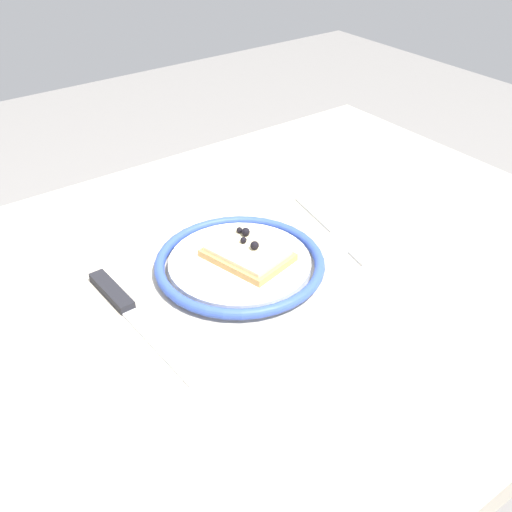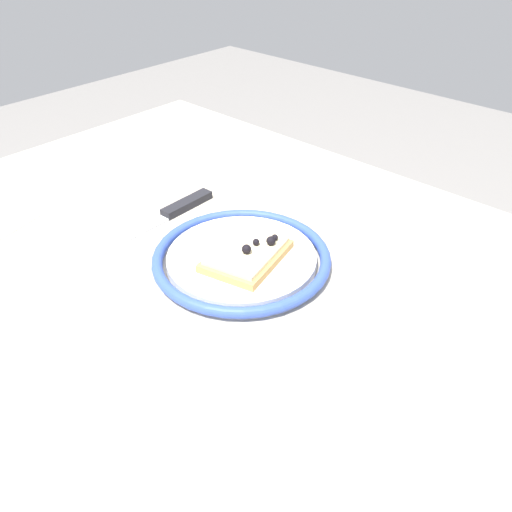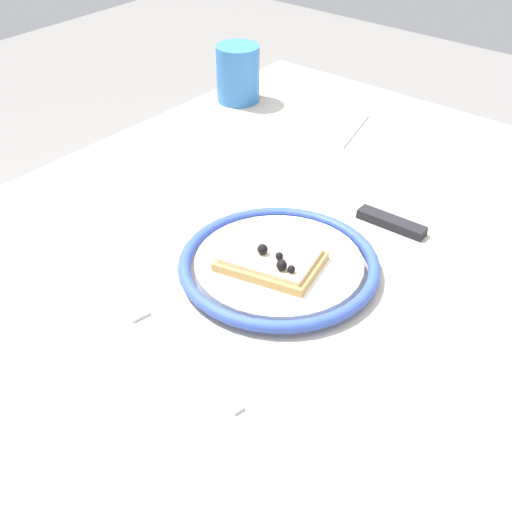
{
  "view_description": "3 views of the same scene",
  "coord_description": "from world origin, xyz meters",
  "px_view_note": "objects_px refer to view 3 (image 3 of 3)",
  "views": [
    {
      "loc": [
        0.38,
        0.52,
        1.23
      ],
      "look_at": [
        -0.02,
        -0.02,
        0.76
      ],
      "focal_mm": 42.55,
      "sensor_mm": 36.0,
      "label": 1
    },
    {
      "loc": [
        -0.39,
        0.37,
        1.15
      ],
      "look_at": [
        -0.02,
        -0.03,
        0.77
      ],
      "focal_mm": 37.28,
      "sensor_mm": 36.0,
      "label": 2
    },
    {
      "loc": [
        -0.5,
        -0.4,
        1.22
      ],
      "look_at": [
        -0.01,
        0.0,
        0.76
      ],
      "focal_mm": 47.85,
      "sensor_mm": 36.0,
      "label": 3
    }
  ],
  "objects_px": {
    "knife": "(368,215)",
    "fork": "(175,350)",
    "pizza_slice_near": "(271,259)",
    "napkin": "(322,124)",
    "dining_table": "(261,319)",
    "plate": "(278,266)",
    "cup": "(238,74)"
  },
  "relations": [
    {
      "from": "knife",
      "to": "fork",
      "type": "distance_m",
      "value": 0.33
    },
    {
      "from": "knife",
      "to": "fork",
      "type": "bearing_deg",
      "value": 176.88
    },
    {
      "from": "pizza_slice_near",
      "to": "napkin",
      "type": "height_order",
      "value": "pizza_slice_near"
    },
    {
      "from": "pizza_slice_near",
      "to": "dining_table",
      "type": "bearing_deg",
      "value": 64.16
    },
    {
      "from": "pizza_slice_near",
      "to": "napkin",
      "type": "xyz_separation_m",
      "value": [
        0.36,
        0.18,
        -0.02
      ]
    },
    {
      "from": "plate",
      "to": "napkin",
      "type": "xyz_separation_m",
      "value": [
        0.35,
        0.18,
        -0.01
      ]
    },
    {
      "from": "knife",
      "to": "napkin",
      "type": "bearing_deg",
      "value": 47.26
    },
    {
      "from": "plate",
      "to": "napkin",
      "type": "bearing_deg",
      "value": 27.66
    },
    {
      "from": "plate",
      "to": "knife",
      "type": "height_order",
      "value": "plate"
    },
    {
      "from": "plate",
      "to": "knife",
      "type": "bearing_deg",
      "value": -6.43
    },
    {
      "from": "fork",
      "to": "plate",
      "type": "bearing_deg",
      "value": 0.19
    },
    {
      "from": "knife",
      "to": "napkin",
      "type": "relative_size",
      "value": 1.85
    },
    {
      "from": "napkin",
      "to": "cup",
      "type": "bearing_deg",
      "value": 93.03
    },
    {
      "from": "dining_table",
      "to": "napkin",
      "type": "bearing_deg",
      "value": 24.34
    },
    {
      "from": "dining_table",
      "to": "knife",
      "type": "distance_m",
      "value": 0.19
    },
    {
      "from": "knife",
      "to": "fork",
      "type": "relative_size",
      "value": 1.2
    },
    {
      "from": "knife",
      "to": "cup",
      "type": "distance_m",
      "value": 0.42
    },
    {
      "from": "dining_table",
      "to": "pizza_slice_near",
      "type": "height_order",
      "value": "pizza_slice_near"
    },
    {
      "from": "plate",
      "to": "knife",
      "type": "xyz_separation_m",
      "value": [
        0.16,
        -0.02,
        -0.01
      ]
    },
    {
      "from": "dining_table",
      "to": "pizza_slice_near",
      "type": "relative_size",
      "value": 8.71
    },
    {
      "from": "fork",
      "to": "napkin",
      "type": "relative_size",
      "value": 1.55
    },
    {
      "from": "pizza_slice_near",
      "to": "knife",
      "type": "xyz_separation_m",
      "value": [
        0.17,
        -0.02,
        -0.02
      ]
    },
    {
      "from": "pizza_slice_near",
      "to": "fork",
      "type": "bearing_deg",
      "value": -178.95
    },
    {
      "from": "cup",
      "to": "pizza_slice_near",
      "type": "bearing_deg",
      "value": -135.12
    },
    {
      "from": "plate",
      "to": "pizza_slice_near",
      "type": "distance_m",
      "value": 0.02
    },
    {
      "from": "dining_table",
      "to": "cup",
      "type": "relative_size",
      "value": 11.42
    },
    {
      "from": "cup",
      "to": "plate",
      "type": "bearing_deg",
      "value": -134.14
    },
    {
      "from": "pizza_slice_near",
      "to": "fork",
      "type": "distance_m",
      "value": 0.16
    },
    {
      "from": "dining_table",
      "to": "plate",
      "type": "xyz_separation_m",
      "value": [
        -0.0,
        -0.03,
        0.1
      ]
    },
    {
      "from": "plate",
      "to": "pizza_slice_near",
      "type": "relative_size",
      "value": 1.85
    },
    {
      "from": "dining_table",
      "to": "fork",
      "type": "distance_m",
      "value": 0.19
    },
    {
      "from": "dining_table",
      "to": "plate",
      "type": "relative_size",
      "value": 4.72
    }
  ]
}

